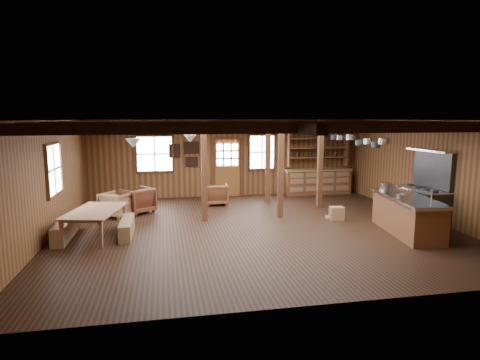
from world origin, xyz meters
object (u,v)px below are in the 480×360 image
(kitchen_island, at_px, (407,215))
(armchair_a, at_px, (138,200))
(armchair_b, at_px, (216,194))
(armchair_c, at_px, (117,204))
(dining_table, at_px, (97,224))
(commercial_range, at_px, (422,199))

(kitchen_island, bearing_deg, armchair_a, 159.96)
(armchair_b, height_order, armchair_c, armchair_c)
(armchair_a, bearing_deg, dining_table, 33.41)
(dining_table, height_order, armchair_c, armchair_c)
(commercial_range, distance_m, armchair_b, 6.24)
(commercial_range, bearing_deg, armchair_c, 164.86)
(commercial_range, distance_m, dining_table, 8.56)
(armchair_c, bearing_deg, dining_table, 117.21)
(kitchen_island, bearing_deg, armchair_c, 164.30)
(armchair_b, bearing_deg, armchair_c, 22.16)
(commercial_range, xyz_separation_m, dining_table, (-8.55, 0.21, -0.31))
(armchair_a, bearing_deg, kitchen_island, 113.88)
(armchair_c, bearing_deg, armchair_b, -126.17)
(dining_table, height_order, armchair_a, armchair_a)
(dining_table, bearing_deg, armchair_b, -34.48)
(dining_table, bearing_deg, commercial_range, -79.60)
(dining_table, distance_m, armchair_b, 4.57)
(armchair_c, bearing_deg, kitchen_island, -169.74)
(kitchen_island, distance_m, armchair_b, 6.00)
(kitchen_island, relative_size, dining_table, 1.36)
(armchair_b, bearing_deg, kitchen_island, 136.57)
(armchair_b, relative_size, armchair_c, 0.95)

